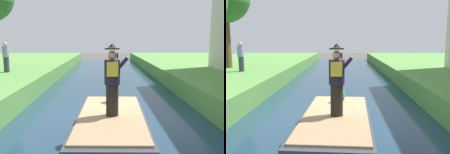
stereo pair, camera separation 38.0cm
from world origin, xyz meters
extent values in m
plane|color=#4C4742|center=(0.00, 0.00, 0.00)|extent=(80.00, 80.00, 0.00)
cube|color=#1E384C|center=(0.00, 0.00, 0.05)|extent=(6.30, 48.00, 0.10)
cube|color=#333842|center=(0.00, -1.23, 0.38)|extent=(1.97, 4.27, 0.56)
cube|color=#997A56|center=(0.00, -1.23, 0.69)|extent=(1.81, 3.93, 0.05)
cylinder|color=black|center=(0.02, -1.36, 1.12)|extent=(0.32, 0.32, 0.82)
cylinder|color=black|center=(0.02, -1.36, 1.84)|extent=(0.40, 0.40, 0.62)
cube|color=gold|center=(0.02, -1.55, 1.94)|extent=(0.28, 0.06, 0.36)
sphere|color=#DBA884|center=(0.02, -1.36, 2.27)|extent=(0.23, 0.23, 0.23)
cylinder|color=black|center=(0.02, -1.36, 2.43)|extent=(0.38, 0.38, 0.03)
cone|color=black|center=(0.02, -1.36, 2.50)|extent=(0.26, 0.26, 0.12)
cylinder|color=gold|center=(0.02, -1.36, 2.46)|extent=(0.29, 0.29, 0.02)
cylinder|color=black|center=(0.24, -1.40, 2.02)|extent=(0.38, 0.09, 0.43)
cube|color=black|center=(0.15, -1.42, 2.26)|extent=(0.03, 0.08, 0.15)
ellipsoid|color=green|center=(0.05, -0.01, 0.91)|extent=(0.26, 0.32, 0.40)
sphere|color=green|center=(0.05, -0.05, 1.18)|extent=(0.20, 0.20, 0.20)
cone|color=yellow|center=(0.05, -0.15, 1.17)|extent=(0.09, 0.09, 0.09)
ellipsoid|color=green|center=(-0.09, -0.01, 0.91)|extent=(0.08, 0.20, 0.32)
ellipsoid|color=green|center=(0.19, -0.01, 0.91)|extent=(0.08, 0.20, 0.32)
cylinder|color=brown|center=(-6.99, 7.23, 2.51)|extent=(0.52, 0.52, 3.16)
cylinder|color=#33384C|center=(-5.39, 5.49, 1.33)|extent=(0.28, 0.28, 0.80)
cylinder|color=#8A89BE|center=(-5.39, 5.49, 2.02)|extent=(0.34, 0.34, 0.58)
sphere|color=#DBA884|center=(-5.39, 5.49, 2.42)|extent=(0.22, 0.22, 0.22)
camera|label=1|loc=(-0.16, -7.36, 2.66)|focal=38.53mm
camera|label=2|loc=(0.22, -7.37, 2.66)|focal=38.53mm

